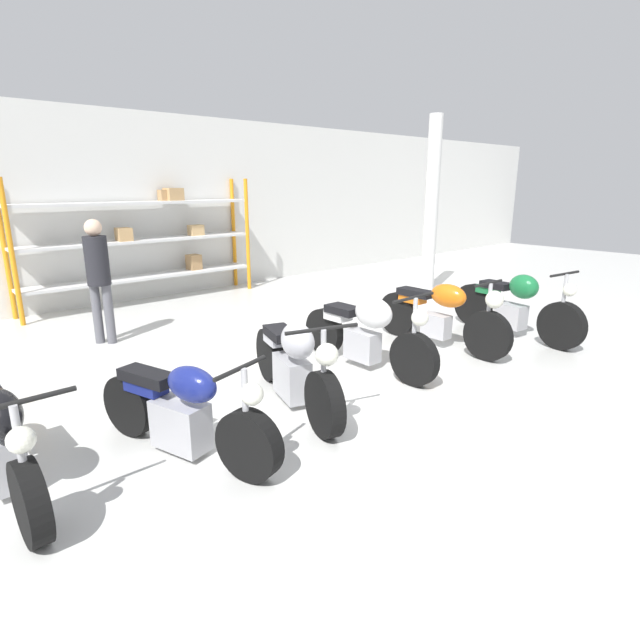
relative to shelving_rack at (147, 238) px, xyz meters
The scene contains 11 objects.
ground_plane 5.76m from the shelving_rack, 91.58° to the right, with size 30.00×30.00×0.00m, color silver.
back_wall 0.68m from the shelving_rack, 113.52° to the left, with size 30.00×0.08×3.60m.
shelving_rack is the anchor object (origin of this frame).
support_pillar 5.76m from the shelving_rack, 32.88° to the right, with size 0.28×0.28×3.60m.
motorcycle_black 6.51m from the shelving_rack, 122.80° to the right, with size 0.75×2.08×0.97m.
motorcycle_blue 6.30m from the shelving_rack, 111.03° to the right, with size 0.82×1.95×0.94m.
motorcycle_silver 5.79m from the shelving_rack, 99.10° to the right, with size 0.93×2.09×1.04m.
motorcycle_white 5.50m from the shelving_rack, 85.30° to the right, with size 0.71×2.15×1.05m.
motorcycle_orange 5.89m from the shelving_rack, 71.50° to the right, with size 0.61×2.19×1.05m.
motorcycle_green 6.79m from the shelving_rack, 62.20° to the right, with size 0.66×2.22×1.09m.
person_browsing 2.73m from the shelving_rack, 127.27° to the right, with size 0.45×0.45×1.79m.
Camera 1 is at (-3.79, -3.86, 2.26)m, focal length 28.00 mm.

